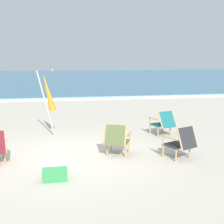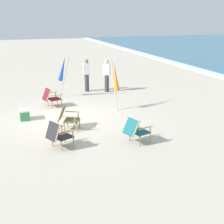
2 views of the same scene
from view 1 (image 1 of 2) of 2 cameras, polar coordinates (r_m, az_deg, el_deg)
ground_plane at (r=7.84m, az=-7.44°, el=-8.15°), size 80.00×80.00×0.00m
sea at (r=38.76m, az=-9.94°, el=6.25°), size 80.00×40.00×0.10m
surf_band at (r=18.54m, az=-9.26°, el=2.37°), size 80.00×1.10×0.06m
beach_chair_front_right at (r=9.88m, az=9.38°, el=-1.87°), size 0.76×0.88×0.79m
beach_chair_front_left at (r=7.68m, az=12.55°, el=-5.34°), size 0.81×0.87×0.81m
beach_chair_back_left at (r=7.77m, az=0.87°, el=-4.94°), size 0.81×0.87×0.81m
umbrella_furled_orange at (r=9.73m, az=-11.63°, el=3.44°), size 0.60×0.32×2.08m
cooler_box at (r=6.44m, az=-10.40°, el=-10.42°), size 0.49×0.35×0.40m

